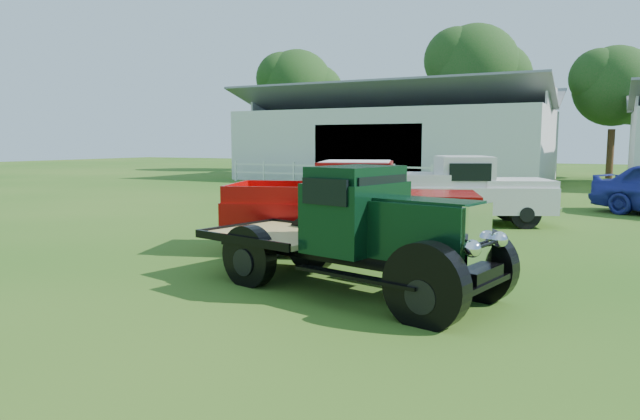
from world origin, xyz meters
The scene contains 9 objects.
ground centered at (0.00, 0.00, 0.00)m, with size 120.00×120.00×0.00m, color #1C5210.
shed_left centered at (-7.00, 26.00, 2.80)m, with size 18.80×10.20×5.60m, color #B4B4B4, non-canonical shape.
fence_rail centered at (-8.00, 20.00, 0.60)m, with size 14.20×0.16×1.20m, color white, non-canonical shape.
tree_a centered at (-18.00, 33.00, 5.25)m, with size 6.30×6.30×10.50m, color #10400E, non-canonical shape.
tree_b centered at (-4.00, 34.00, 5.75)m, with size 6.90×6.90×11.50m, color #10400E, non-canonical shape.
tree_c centered at (5.00, 33.00, 4.50)m, with size 5.40×5.40×9.00m, color #10400E, non-canonical shape.
vintage_flatbed centered at (1.46, -0.24, 0.97)m, with size 4.91×1.95×1.95m, color black, non-canonical shape.
red_pickup centered at (0.19, 2.66, 0.97)m, with size 5.33×2.05×1.94m, color #AA0908, non-canonical shape.
white_pickup centered at (1.24, 7.84, 0.94)m, with size 5.13×1.99×1.88m, color silver, non-canonical shape.
Camera 1 is at (4.97, -8.21, 2.30)m, focal length 32.00 mm.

